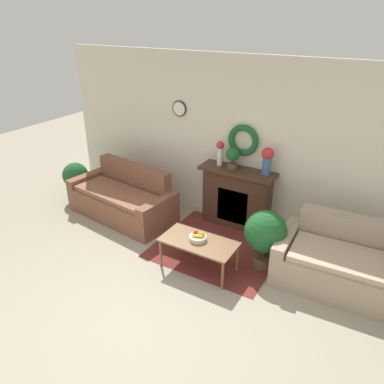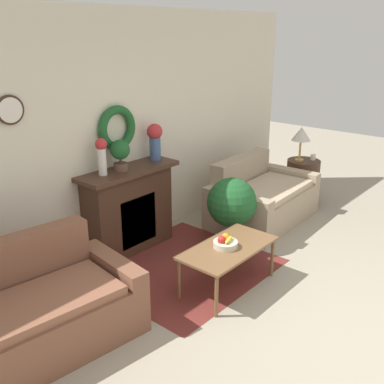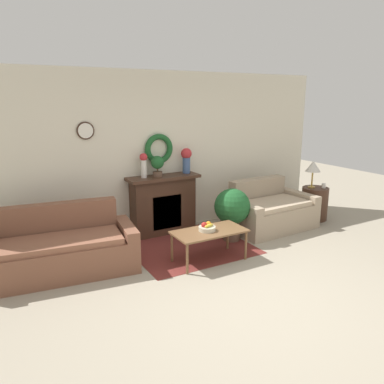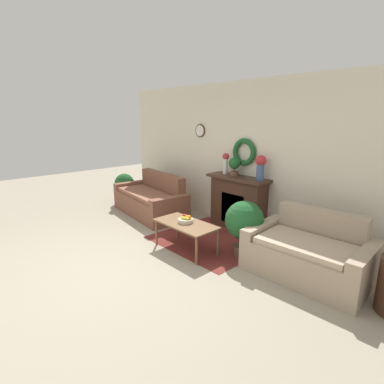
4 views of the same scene
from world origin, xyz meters
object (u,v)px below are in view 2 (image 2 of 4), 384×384
loveseat_right (261,199)px  coffee_table (228,251)px  fireplace (129,209)px  table_lamp (301,135)px  mug (313,157)px  vase_on_mantel_right (155,139)px  side_table_by_loveseat (302,180)px  potted_plant_on_mantel (120,153)px  couch_left (18,321)px  potted_plant_floor_by_loveseat (232,205)px  fruit_bowl (225,242)px  vase_on_mantel_left (102,154)px

loveseat_right → coffee_table: (-1.68, -0.68, 0.10)m
fireplace → table_lamp: bearing=-14.0°
mug → vase_on_mantel_right: (-2.48, 0.83, 0.59)m
side_table_by_loveseat → potted_plant_on_mantel: size_ratio=1.80×
couch_left → table_lamp: size_ratio=3.91×
couch_left → loveseat_right: (3.56, 0.02, -0.01)m
fireplace → potted_plant_on_mantel: bearing=-171.6°
potted_plant_floor_by_loveseat → potted_plant_on_mantel: bearing=137.1°
vase_on_mantel_right → potted_plant_on_mantel: size_ratio=1.26×
table_lamp → vase_on_mantel_right: size_ratio=1.18×
side_table_by_loveseat → fireplace: bearing=165.4°
coffee_table → vase_on_mantel_right: (0.38, 1.37, 0.85)m
side_table_by_loveseat → mug: mug is taller
couch_left → table_lamp: 4.63m
loveseat_right → fruit_bowl: loveseat_right is taller
table_lamp → potted_plant_on_mantel: (-2.86, 0.67, 0.19)m
table_lamp → vase_on_mantel_right: vase_on_mantel_right is taller
fireplace → mug: fireplace is taller
couch_left → coffee_table: couch_left is taller
loveseat_right → side_table_by_loveseat: (1.08, -0.05, 0.01)m
potted_plant_floor_by_loveseat → fruit_bowl: bearing=-148.1°
side_table_by_loveseat → vase_on_mantel_right: bearing=162.6°
vase_on_mantel_left → vase_on_mantel_right: (0.78, 0.00, 0.02)m
mug → potted_plant_on_mantel: bearing=165.1°
loveseat_right → side_table_by_loveseat: loveseat_right is taller
couch_left → loveseat_right: size_ratio=1.27×
couch_left → fruit_bowl: bearing=-11.8°
couch_left → vase_on_mantel_right: 2.55m
coffee_table → side_table_by_loveseat: (2.76, 0.63, -0.10)m
table_lamp → potted_plant_on_mantel: potted_plant_on_mantel is taller
loveseat_right → table_lamp: 1.24m
side_table_by_loveseat → vase_on_mantel_left: vase_on_mantel_left is taller
mug → potted_plant_floor_by_loveseat: potted_plant_floor_by_loveseat is taller
loveseat_right → potted_plant_floor_by_loveseat: bearing=-171.9°
couch_left → mug: size_ratio=23.78×
couch_left → vase_on_mantel_right: size_ratio=4.60×
side_table_by_loveseat → potted_plant_on_mantel: bearing=166.1°
fruit_bowl → loveseat_right: bearing=21.1°
fruit_bowl → table_lamp: table_lamp is taller
fireplace → loveseat_right: 1.89m
side_table_by_loveseat → table_lamp: bearing=141.3°
mug → vase_on_mantel_left: vase_on_mantel_left is taller
fruit_bowl → vase_on_mantel_right: (0.41, 1.35, 0.76)m
side_table_by_loveseat → mug: size_ratio=7.39×
potted_plant_on_mantel → potted_plant_floor_by_loveseat: bearing=-42.9°
vase_on_mantel_right → mug: bearing=-18.5°
fireplace → potted_plant_floor_by_loveseat: bearing=-46.6°
fireplace → side_table_by_loveseat: size_ratio=1.98×
vase_on_mantel_right → couch_left: bearing=-162.4°
coffee_table → mug: 2.93m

